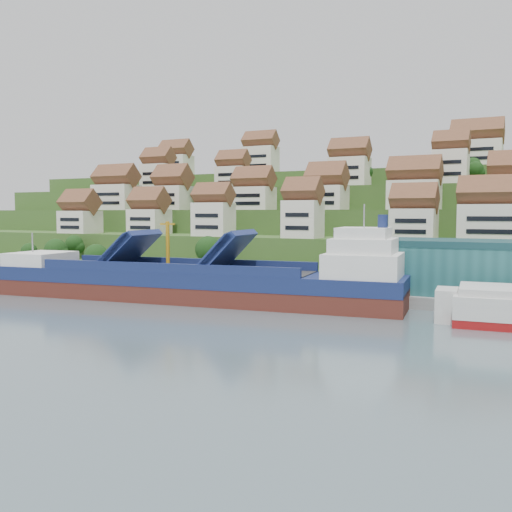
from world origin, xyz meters
The scene contains 9 objects.
ground centered at (0.00, 0.00, 0.00)m, with size 300.00×300.00×0.00m, color slate.
quay centered at (20.00, 15.00, 1.10)m, with size 180.00×14.00×2.20m, color gray.
pebble_beach centered at (-58.00, 12.00, 0.50)m, with size 45.00×20.00×1.00m, color gray.
hillside centered at (0.00, 103.55, 10.66)m, with size 260.00×128.00×31.00m.
hillside_village centered at (1.09, 59.04, 23.72)m, with size 157.68×63.14×29.31m.
hillside_trees centered at (-19.39, 41.46, 15.49)m, with size 143.51×62.40×31.09m.
flagpole centered at (18.11, 10.00, 6.88)m, with size 1.28×0.16×8.00m.
beach_huts centered at (-60.00, 10.75, 2.10)m, with size 14.40×3.70×2.20m.
cargo_ship centered at (-4.87, -1.00, 3.50)m, with size 84.59×22.12×18.63m.
Camera 1 is at (54.06, -94.78, 17.41)m, focal length 40.00 mm.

